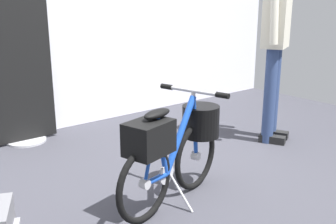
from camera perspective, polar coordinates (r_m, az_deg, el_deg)
ground_plane at (r=2.83m, az=5.95°, el=-11.87°), size 6.05×6.05×0.00m
floor_banner_stand at (r=3.90m, az=-20.32°, el=5.32°), size 0.60×0.36×1.51m
folding_bike_foreground at (r=2.61m, az=1.24°, el=-4.58°), size 1.02×0.52×0.74m
visitor_near_wall at (r=3.80m, az=15.18°, el=11.58°), size 0.49×0.37×1.82m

